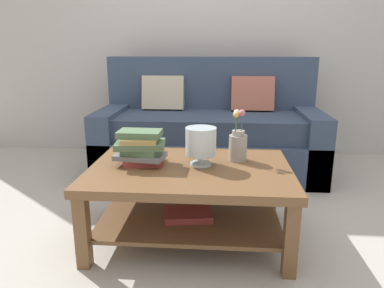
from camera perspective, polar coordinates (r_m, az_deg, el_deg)
ground_plane at (r=2.63m, az=2.39°, el=-10.92°), size 10.00×10.00×0.00m
back_wall at (r=4.02m, az=3.51°, el=17.91°), size 6.40×0.12×2.70m
couch at (r=3.42m, az=2.73°, el=1.76°), size 2.02×0.90×1.06m
coffee_table at (r=2.19m, az=-0.31°, el=-6.74°), size 1.19×0.83×0.46m
book_stack_main at (r=2.19m, az=-8.04°, el=-0.60°), size 0.32×0.24×0.21m
glass_hurricane_vase at (r=2.14m, az=1.42°, el=0.22°), size 0.19×0.19×0.23m
flower_pitcher at (r=2.26m, az=7.28°, el=-0.01°), size 0.11×0.11×0.32m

